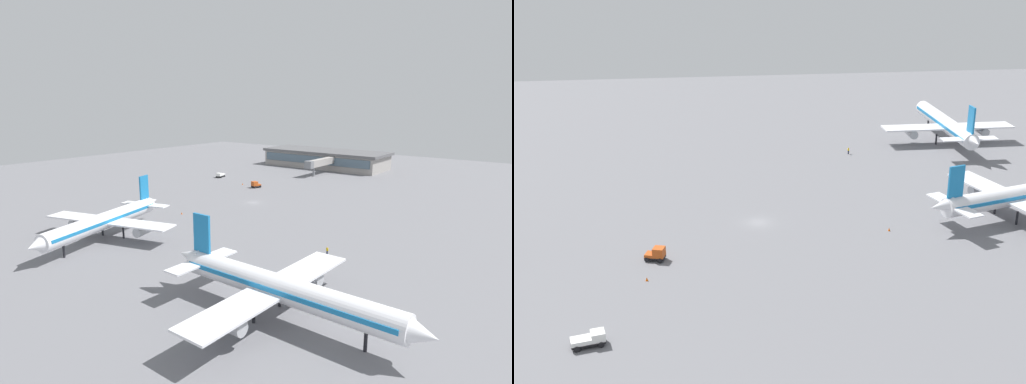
# 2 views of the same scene
# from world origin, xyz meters

# --- Properties ---
(ground) EXTENTS (288.00, 288.00, 0.00)m
(ground) POSITION_xyz_m (0.00, 0.00, 0.00)
(ground) COLOR slate
(terminal_building) EXTENTS (57.59, 21.59, 7.94)m
(terminal_building) POSITION_xyz_m (18.39, -77.94, 4.05)
(terminal_building) COLOR #9E9993
(terminal_building) RESTS_ON ground
(airplane_at_gate) EXTENTS (42.36, 33.85, 12.92)m
(airplane_at_gate) POSITION_xyz_m (-47.65, 54.31, 4.70)
(airplane_at_gate) COLOR white
(airplane_at_gate) RESTS_ON ground
(airplane_taxiing) EXTENTS (32.21, 39.36, 12.22)m
(airplane_taxiing) POSITION_xyz_m (3.76, 48.73, 4.44)
(airplane_taxiing) COLOR white
(airplane_taxiing) RESTS_ON ground
(pushback_tractor) EXTENTS (3.00, 4.71, 1.90)m
(pushback_tractor) POSITION_xyz_m (38.32, -26.51, 0.97)
(pushback_tractor) COLOR black
(pushback_tractor) RESTS_ON ground
(baggage_tug) EXTENTS (2.98, 3.61, 2.30)m
(baggage_tug) POSITION_xyz_m (13.78, -18.46, 1.16)
(baggage_tug) COLOR black
(baggage_tug) RESTS_ON ground
(ground_crew_worker) EXTENTS (0.56, 0.48, 1.67)m
(ground_crew_worker) POSITION_xyz_m (-40.10, 26.85, 0.85)
(ground_crew_worker) COLOR #1E2338
(ground_crew_worker) RESTS_ON ground
(jet_bridge) EXTENTS (3.13, 20.79, 6.74)m
(jet_bridge) POSITION_xyz_m (9.60, -57.03, 5.14)
(jet_bridge) COLOR #9E9993
(jet_bridge) RESTS_ON ground
(safety_cone_near_gate) EXTENTS (0.44, 0.44, 0.60)m
(safety_cone_near_gate) POSITION_xyz_m (7.03, 23.12, 0.30)
(safety_cone_near_gate) COLOR #EA590C
(safety_cone_near_gate) RESTS_ON ground
(safety_cone_mid_apron) EXTENTS (0.44, 0.44, 0.60)m
(safety_cone_mid_apron) POSITION_xyz_m (20.97, -19.87, 0.30)
(safety_cone_mid_apron) COLOR #EA590C
(safety_cone_mid_apron) RESTS_ON ground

